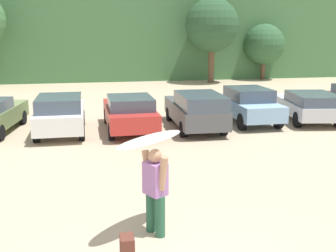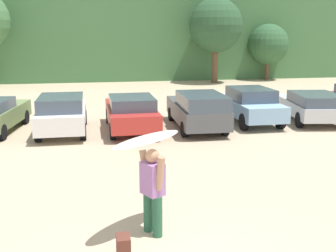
% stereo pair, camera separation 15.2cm
% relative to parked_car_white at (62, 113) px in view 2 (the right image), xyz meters
% --- Properties ---
extents(hillside_ridge, '(108.00, 12.00, 8.45)m').
position_rel_parked_car_white_xyz_m(hillside_ridge, '(2.50, 22.90, 3.42)').
color(hillside_ridge, '#427042').
rests_on(hillside_ridge, ground_plane).
extents(tree_far_left, '(4.15, 4.15, 6.52)m').
position_rel_parked_car_white_xyz_m(tree_far_left, '(10.71, 15.05, 3.61)').
color(tree_far_left, brown).
rests_on(tree_far_left, ground_plane).
extents(tree_right, '(3.35, 3.35, 4.62)m').
position_rel_parked_car_white_xyz_m(tree_right, '(15.65, 16.33, 2.13)').
color(tree_right, brown).
rests_on(tree_right, ground_plane).
extents(parked_car_white, '(1.84, 4.12, 1.52)m').
position_rel_parked_car_white_xyz_m(parked_car_white, '(0.00, 0.00, 0.00)').
color(parked_car_white, white).
rests_on(parked_car_white, ground_plane).
extents(parked_car_red, '(1.92, 4.50, 1.44)m').
position_rel_parked_car_white_xyz_m(parked_car_red, '(2.71, -0.02, -0.05)').
color(parked_car_red, '#B72D28').
rests_on(parked_car_red, ground_plane).
extents(parked_car_dark_gray, '(1.89, 4.64, 1.56)m').
position_rel_parked_car_white_xyz_m(parked_car_dark_gray, '(5.42, -0.26, 0.01)').
color(parked_car_dark_gray, '#4C4F54').
rests_on(parked_car_dark_gray, ground_plane).
extents(parked_car_sky_blue, '(1.82, 4.11, 1.53)m').
position_rel_parked_car_white_xyz_m(parked_car_sky_blue, '(8.01, 0.51, 0.01)').
color(parked_car_sky_blue, '#84ADD1').
rests_on(parked_car_sky_blue, ground_plane).
extents(parked_car_silver, '(2.62, 4.73, 1.33)m').
position_rel_parked_car_white_xyz_m(parked_car_silver, '(10.75, 0.28, -0.07)').
color(parked_car_silver, silver).
rests_on(parked_car_silver, ground_plane).
extents(person_adult, '(0.49, 0.73, 1.74)m').
position_rel_parked_car_white_xyz_m(person_adult, '(2.32, -8.89, 0.18)').
color(person_adult, '#26593F').
rests_on(person_adult, ground_plane).
extents(surfboard_white, '(1.70, 1.60, 0.07)m').
position_rel_parked_car_white_xyz_m(surfboard_white, '(2.24, -8.80, 1.11)').
color(surfboard_white, white).
extents(backpack_dropped, '(0.24, 0.34, 0.45)m').
position_rel_parked_car_white_xyz_m(backpack_dropped, '(1.67, -9.76, -0.58)').
color(backpack_dropped, '#592D23').
rests_on(backpack_dropped, ground_plane).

